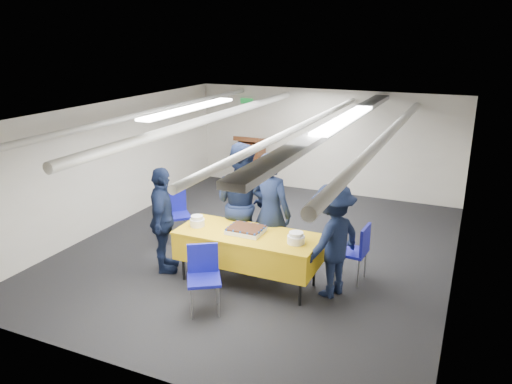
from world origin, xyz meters
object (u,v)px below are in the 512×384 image
at_px(sailor_c, 163,220).
at_px(sailor_d, 332,240).
at_px(sailor_b, 242,203).
at_px(sheet_cake, 246,230).
at_px(chair_near, 203,271).
at_px(chair_left, 176,210).
at_px(serving_table, 248,247).
at_px(chair_right, 357,247).
at_px(sailor_a, 271,213).
at_px(podium, 251,162).

xyz_separation_m(sailor_c, sailor_d, (2.50, 0.33, -0.01)).
bearing_deg(sailor_b, sailor_c, 55.77).
xyz_separation_m(sheet_cake, sailor_b, (-0.38, 0.66, 0.14)).
distance_m(chair_near, chair_left, 2.44).
distance_m(sheet_cake, sailor_b, 0.77).
bearing_deg(serving_table, sailor_d, 8.59).
height_order(chair_near, chair_left, same).
xyz_separation_m(chair_near, chair_right, (1.64, 1.55, 0.00)).
bearing_deg(sailor_b, sailor_a, 177.63).
bearing_deg(sheet_cake, sailor_a, 70.88).
height_order(serving_table, sailor_b, sailor_b).
distance_m(podium, sailor_b, 3.88).
height_order(serving_table, chair_near, chair_near).
bearing_deg(sailor_d, sailor_c, -58.05).
distance_m(serving_table, podium, 4.64).
bearing_deg(chair_near, serving_table, 75.29).
relative_size(sheet_cake, chair_near, 0.59).
relative_size(podium, sailor_a, 0.68).
xyz_separation_m(sheet_cake, sailor_a, (0.17, 0.50, 0.11)).
height_order(serving_table, sheet_cake, sheet_cake).
distance_m(serving_table, sailor_c, 1.35).
xyz_separation_m(chair_near, sailor_c, (-1.09, 0.72, 0.28)).
xyz_separation_m(sheet_cake, sailor_c, (-1.29, -0.16, -0.01)).
bearing_deg(sailor_a, chair_left, -2.05).
bearing_deg(sailor_a, serving_table, 86.12).
height_order(serving_table, chair_left, chair_left).
distance_m(chair_left, sailor_a, 2.06).
bearing_deg(podium, sailor_d, -52.87).
distance_m(serving_table, sheet_cake, 0.26).
distance_m(serving_table, sailor_b, 0.88).
bearing_deg(sailor_d, podium, -118.40).
xyz_separation_m(serving_table, chair_near, (-0.23, -0.87, -0.03)).
distance_m(chair_near, sailor_b, 1.60).
relative_size(sheet_cake, sailor_d, 0.32).
bearing_deg(podium, serving_table, -65.88).
distance_m(chair_right, sailor_c, 2.87).
height_order(podium, sailor_d, sailor_d).
xyz_separation_m(chair_near, sailor_b, (-0.18, 1.53, 0.42)).
bearing_deg(chair_right, sailor_b, -179.56).
distance_m(sailor_c, sailor_d, 2.52).
bearing_deg(sailor_a, chair_right, -160.76).
bearing_deg(podium, sailor_c, -82.54).
height_order(sheet_cake, podium, podium).
bearing_deg(serving_table, chair_right, 25.71).
xyz_separation_m(serving_table, sheet_cake, (-0.03, 0.01, 0.25)).
relative_size(podium, chair_right, 1.44).
relative_size(serving_table, sailor_d, 1.28).
relative_size(sailor_b, sailor_d, 1.20).
distance_m(serving_table, chair_near, 0.90).
height_order(podium, chair_left, podium).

